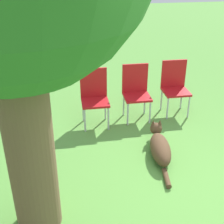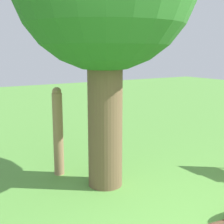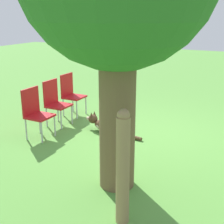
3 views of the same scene
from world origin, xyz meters
name	(u,v)px [view 1 (image 1 of 3)]	position (x,y,z in m)	size (l,w,h in m)	color
ground_plane	(169,192)	(0.00, 0.00, 0.00)	(30.00, 30.00, 0.00)	#56933D
dog	(160,146)	(0.80, -0.12, 0.14)	(1.26, 0.38, 0.36)	#513823
red_chair_0	(175,84)	(2.07, -0.76, 0.53)	(0.43, 0.45, 0.94)	#B21419
red_chair_1	(136,89)	(1.98, -0.04, 0.53)	(0.43, 0.45, 0.94)	#B21419
red_chair_2	(94,94)	(1.88, 0.68, 0.53)	(0.43, 0.45, 0.94)	#B21419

